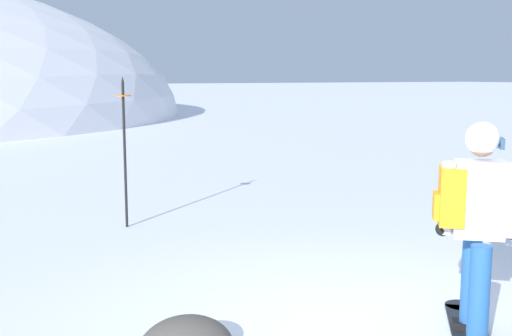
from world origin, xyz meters
TOP-DOWN VIEW (x-y plane):
  - ground_plane at (0.00, 0.00)m, footprint 300.00×300.00m
  - snowboarder_main at (0.58, -0.47)m, footprint 1.26×1.50m
  - piste_marker_near at (-0.77, 4.43)m, footprint 0.20×0.20m

SIDE VIEW (x-z plane):
  - ground_plane at x=0.00m, z-range 0.00..0.00m
  - snowboarder_main at x=0.58m, z-range 0.06..1.78m
  - piste_marker_near at x=-0.77m, z-range 0.14..2.18m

